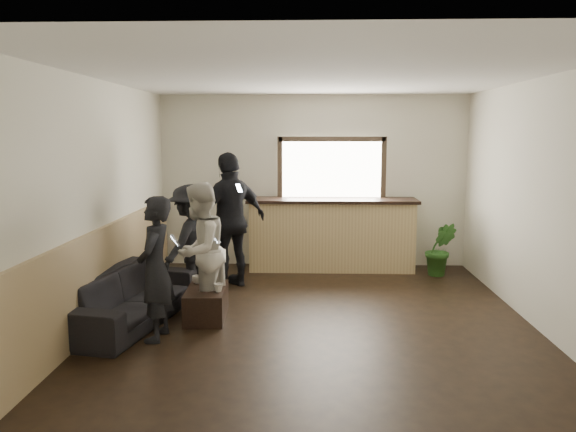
{
  "coord_description": "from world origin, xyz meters",
  "views": [
    {
      "loc": [
        -0.09,
        -6.22,
        2.18
      ],
      "look_at": [
        -0.32,
        0.4,
        1.2
      ],
      "focal_mm": 35.0,
      "sensor_mm": 36.0,
      "label": 1
    }
  ],
  "objects_px": {
    "bar_counter": "(331,230)",
    "sofa": "(130,297)",
    "cup_b": "(218,288)",
    "person_d": "(231,220)",
    "person_b": "(200,251)",
    "coffee_table": "(206,303)",
    "person_a": "(155,269)",
    "person_c": "(190,242)",
    "cup_a": "(197,280)",
    "potted_plant": "(440,249)"
  },
  "relations": [
    {
      "from": "bar_counter",
      "to": "sofa",
      "type": "bearing_deg",
      "value": -132.13
    },
    {
      "from": "cup_b",
      "to": "person_d",
      "type": "bearing_deg",
      "value": 92.16
    },
    {
      "from": "person_b",
      "to": "person_d",
      "type": "xyz_separation_m",
      "value": [
        0.18,
        1.39,
        0.15
      ]
    },
    {
      "from": "coffee_table",
      "to": "person_a",
      "type": "relative_size",
      "value": 0.53
    },
    {
      "from": "bar_counter",
      "to": "person_d",
      "type": "relative_size",
      "value": 1.4
    },
    {
      "from": "cup_b",
      "to": "person_c",
      "type": "xyz_separation_m",
      "value": [
        -0.52,
        0.97,
        0.35
      ]
    },
    {
      "from": "person_b",
      "to": "person_c",
      "type": "bearing_deg",
      "value": -142.33
    },
    {
      "from": "sofa",
      "to": "coffee_table",
      "type": "xyz_separation_m",
      "value": [
        0.85,
        0.19,
        -0.12
      ]
    },
    {
      "from": "bar_counter",
      "to": "coffee_table",
      "type": "relative_size",
      "value": 3.32
    },
    {
      "from": "sofa",
      "to": "cup_a",
      "type": "relative_size",
      "value": 16.61
    },
    {
      "from": "bar_counter",
      "to": "person_c",
      "type": "distance_m",
      "value": 2.56
    },
    {
      "from": "person_c",
      "to": "person_d",
      "type": "height_order",
      "value": "person_d"
    },
    {
      "from": "cup_b",
      "to": "coffee_table",
      "type": "bearing_deg",
      "value": 139.64
    },
    {
      "from": "coffee_table",
      "to": "person_d",
      "type": "distance_m",
      "value": 1.61
    },
    {
      "from": "potted_plant",
      "to": "cup_a",
      "type": "bearing_deg",
      "value": -150.64
    },
    {
      "from": "sofa",
      "to": "person_c",
      "type": "distance_m",
      "value": 1.22
    },
    {
      "from": "person_b",
      "to": "person_c",
      "type": "distance_m",
      "value": 0.86
    },
    {
      "from": "coffee_table",
      "to": "person_b",
      "type": "distance_m",
      "value": 0.63
    },
    {
      "from": "bar_counter",
      "to": "coffee_table",
      "type": "bearing_deg",
      "value": -122.31
    },
    {
      "from": "coffee_table",
      "to": "potted_plant",
      "type": "height_order",
      "value": "potted_plant"
    },
    {
      "from": "potted_plant",
      "to": "person_b",
      "type": "height_order",
      "value": "person_b"
    },
    {
      "from": "cup_b",
      "to": "person_a",
      "type": "bearing_deg",
      "value": -135.81
    },
    {
      "from": "cup_b",
      "to": "potted_plant",
      "type": "bearing_deg",
      "value": 36.43
    },
    {
      "from": "person_a",
      "to": "cup_a",
      "type": "bearing_deg",
      "value": 166.15
    },
    {
      "from": "cup_a",
      "to": "person_c",
      "type": "height_order",
      "value": "person_c"
    },
    {
      "from": "bar_counter",
      "to": "coffee_table",
      "type": "distance_m",
      "value": 3.0
    },
    {
      "from": "person_a",
      "to": "person_c",
      "type": "xyz_separation_m",
      "value": [
        0.05,
        1.52,
        -0.01
      ]
    },
    {
      "from": "bar_counter",
      "to": "cup_a",
      "type": "bearing_deg",
      "value": -127.11
    },
    {
      "from": "cup_a",
      "to": "person_a",
      "type": "height_order",
      "value": "person_a"
    },
    {
      "from": "person_a",
      "to": "person_c",
      "type": "bearing_deg",
      "value": 179.65
    },
    {
      "from": "cup_a",
      "to": "person_a",
      "type": "relative_size",
      "value": 0.08
    },
    {
      "from": "cup_b",
      "to": "cup_a",
      "type": "bearing_deg",
      "value": 131.55
    },
    {
      "from": "bar_counter",
      "to": "person_d",
      "type": "xyz_separation_m",
      "value": [
        -1.47,
        -1.1,
        0.32
      ]
    },
    {
      "from": "coffee_table",
      "to": "person_b",
      "type": "xyz_separation_m",
      "value": [
        -0.07,
        0.01,
        0.63
      ]
    },
    {
      "from": "cup_a",
      "to": "person_c",
      "type": "relative_size",
      "value": 0.08
    },
    {
      "from": "person_c",
      "to": "sofa",
      "type": "bearing_deg",
      "value": -2.53
    },
    {
      "from": "cup_a",
      "to": "person_b",
      "type": "distance_m",
      "value": 0.45
    },
    {
      "from": "coffee_table",
      "to": "person_d",
      "type": "height_order",
      "value": "person_d"
    },
    {
      "from": "cup_b",
      "to": "person_a",
      "type": "distance_m",
      "value": 0.88
    },
    {
      "from": "bar_counter",
      "to": "coffee_table",
      "type": "height_order",
      "value": "bar_counter"
    },
    {
      "from": "cup_b",
      "to": "person_c",
      "type": "distance_m",
      "value": 1.15
    },
    {
      "from": "bar_counter",
      "to": "cup_a",
      "type": "relative_size",
      "value": 21.61
    },
    {
      "from": "cup_b",
      "to": "person_c",
      "type": "bearing_deg",
      "value": 118.27
    },
    {
      "from": "potted_plant",
      "to": "person_a",
      "type": "height_order",
      "value": "person_a"
    },
    {
      "from": "bar_counter",
      "to": "person_d",
      "type": "bearing_deg",
      "value": -143.13
    },
    {
      "from": "potted_plant",
      "to": "person_a",
      "type": "relative_size",
      "value": 0.54
    },
    {
      "from": "bar_counter",
      "to": "person_a",
      "type": "distance_m",
      "value": 3.77
    },
    {
      "from": "person_d",
      "to": "person_a",
      "type": "bearing_deg",
      "value": 35.85
    },
    {
      "from": "person_a",
      "to": "person_d",
      "type": "distance_m",
      "value": 2.17
    },
    {
      "from": "cup_a",
      "to": "potted_plant",
      "type": "xyz_separation_m",
      "value": [
        3.39,
        1.91,
        0.01
      ]
    }
  ]
}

